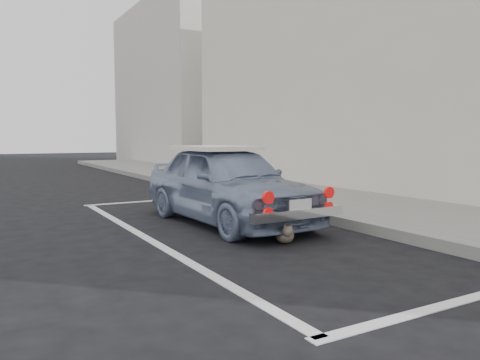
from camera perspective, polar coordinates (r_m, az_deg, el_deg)
name	(u,v)px	position (r m, az deg, el deg)	size (l,w,h in m)	color
ground	(367,294)	(4.19, 15.23, -13.31)	(80.00, 80.00, 0.00)	black
sidewalk	(424,218)	(7.81, 21.51, -4.34)	(2.80, 40.00, 0.15)	slate
shop_building	(449,38)	(11.61, 24.14, 15.50)	(3.50, 18.00, 7.00)	beige
building_far	(175,85)	(24.72, -7.96, 11.36)	(3.50, 10.00, 8.00)	beige
pline_rear	(458,302)	(4.26, 25.06, -13.28)	(3.00, 0.12, 0.01)	silver
pline_front	(158,200)	(9.96, -9.98, -2.47)	(3.00, 0.12, 0.01)	silver
pline_side	(148,239)	(6.25, -11.16, -7.05)	(0.12, 7.00, 0.01)	silver
retro_coupe	(227,183)	(7.21, -1.57, -0.40)	(1.57, 3.63, 1.22)	#7B8CAB
cat	(285,233)	(5.90, 5.52, -6.50)	(0.34, 0.48, 0.27)	#63594B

